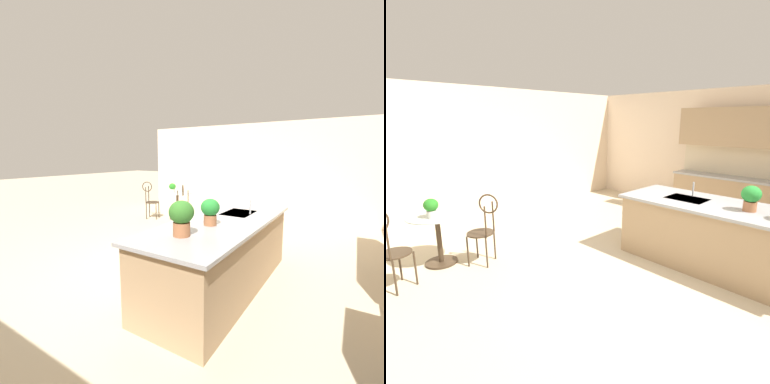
% 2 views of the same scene
% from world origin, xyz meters
% --- Properties ---
extents(ground_plane, '(40.00, 40.00, 0.00)m').
position_xyz_m(ground_plane, '(0.00, 0.00, 0.00)').
color(ground_plane, beige).
extents(wall_back, '(9.00, 0.12, 2.70)m').
position_xyz_m(wall_back, '(0.00, 3.66, 1.35)').
color(wall_back, beige).
rests_on(wall_back, ground).
extents(wall_left_window, '(0.12, 7.80, 2.70)m').
position_xyz_m(wall_left_window, '(-4.26, 0.00, 1.35)').
color(wall_left_window, beige).
rests_on(wall_left_window, ground).
extents(kitchen_island, '(2.80, 1.06, 0.92)m').
position_xyz_m(kitchen_island, '(0.30, 0.85, 0.46)').
color(kitchen_island, tan).
rests_on(kitchen_island, ground).
extents(back_counter_run, '(2.44, 0.64, 1.52)m').
position_xyz_m(back_counter_run, '(-0.40, 3.21, 0.49)').
color(back_counter_run, tan).
rests_on(back_counter_run, ground).
extents(upper_cabinet_run, '(2.40, 0.36, 0.76)m').
position_xyz_m(upper_cabinet_run, '(-0.40, 3.18, 1.90)').
color(upper_cabinet_run, tan).
rests_on(upper_cabinet_run, back_counter_run).
extents(bistro_table, '(0.80, 0.80, 0.74)m').
position_xyz_m(bistro_table, '(-2.57, -1.90, 0.45)').
color(bistro_table, '#3D2D1E').
rests_on(bistro_table, ground).
extents(chair_near_window, '(0.53, 0.53, 1.04)m').
position_xyz_m(chair_near_window, '(-2.12, -1.42, 0.57)').
color(chair_near_window, '#3D2D1E').
rests_on(chair_near_window, ground).
extents(chair_by_island, '(0.50, 0.52, 1.04)m').
position_xyz_m(chair_by_island, '(-2.22, -2.58, 0.57)').
color(chair_by_island, '#3D2D1E').
rests_on(chair_by_island, ground).
extents(sink_faucet, '(0.02, 0.02, 0.22)m').
position_xyz_m(sink_faucet, '(-0.25, 1.03, 1.03)').
color(sink_faucet, '#B2B5BA').
rests_on(sink_faucet, kitchen_island).
extents(potted_plant_on_table, '(0.19, 0.19, 0.27)m').
position_xyz_m(potted_plant_on_table, '(-2.46, -1.99, 0.89)').
color(potted_plant_on_table, beige).
rests_on(potted_plant_on_table, bistro_table).
extents(potted_plant_counter_near, '(0.23, 0.23, 0.33)m').
position_xyz_m(potted_plant_counter_near, '(0.60, 0.82, 1.11)').
color(potted_plant_counter_near, '#9E603D').
rests_on(potted_plant_counter_near, kitchen_island).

